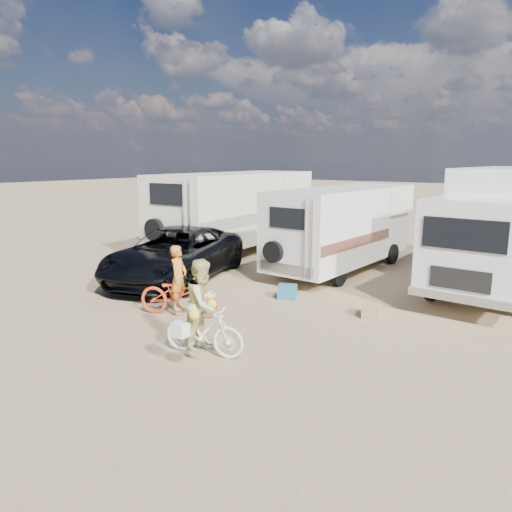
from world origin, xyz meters
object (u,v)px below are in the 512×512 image
Objects in this scene: rider_man at (179,285)px; crate at (371,311)px; rv_left at (235,213)px; rider_woman at (203,312)px; bike_woman at (204,330)px; bike_man at (179,294)px; dark_suv at (175,254)px; rv_main at (343,229)px; cooler at (287,292)px; box_truck at (501,230)px.

crate is (3.87, 2.51, -0.61)m from rider_man.
rv_left is 10.71m from rider_woman.
bike_woman is 0.36m from rider_woman.
rider_man is (0.00, 0.00, 0.24)m from bike_man.
bike_woman is (4.68, -4.06, -0.30)m from dark_suv.
rider_woman is at bearing -145.25° from rider_man.
rv_main is 3.28× the size of bike_man.
cooler is (4.01, 0.14, -0.61)m from dark_suv.
rider_man is (3.92, -7.37, -0.81)m from rv_left.
rider_man is at bearing -146.96° from crate.
rv_left is 7.21m from cooler.
cooler is (0.30, -4.06, -1.20)m from rv_main.
rider_man is at bearing -63.60° from rv_left.
rider_man is at bearing -19.54° from bike_man.
bike_woman is (2.06, -1.48, -0.03)m from bike_man.
rider_woman is at bearing -145.25° from bike_man.
rv_left is at bearing 8.45° from bike_man.
rv_left is at bearing 21.44° from bike_woman.
rv_main is at bearing -28.82° from rider_man.
dark_suv is at bearing 25.86° from rider_man.
box_truck reaches higher than rider_man.
rv_left is 9.78m from box_truck.
crate is at bearing -36.86° from bike_woman.
rider_man is at bearing 41.69° from bike_woman.
bike_woman is 4.26m from cooler.
crate is (1.80, 4.00, -0.69)m from rider_woman.
rv_left is at bearing 21.44° from rider_woman.
box_truck is 9.46m from rider_woman.
rv_main is 5.22m from crate.
bike_man is at bearing 41.69° from rider_woman.
dark_suv is 13.92× the size of crate.
box_truck is at bearing -58.92° from rider_man.
crate is (7.78, -4.86, -1.42)m from rv_left.
dark_suv is (-3.72, -4.20, -0.58)m from rv_main.
bike_man is 2.54m from bike_woman.
bike_man is (-1.11, -6.77, -0.86)m from rv_main.
rv_main reaches higher than bike_woman.
rider_man is 3.18× the size of cooler.
bike_man is at bearing -146.96° from crate.
rider_man reaches higher than cooler.
bike_woman is at bearing -101.83° from cooler.
box_truck reaches higher than rv_left.
crate is at bearing -33.55° from rv_left.
bike_woman is at bearing -57.55° from rv_left.
box_truck is (4.75, 0.37, 0.35)m from rv_main.
bike_man is at bearing 41.69° from bike_woman.
dark_suv is 3.47× the size of bike_woman.
dark_suv is 3.67m from rider_man.
rv_main is 1.14× the size of dark_suv.
rv_main is at bearing 32.07° from dark_suv.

